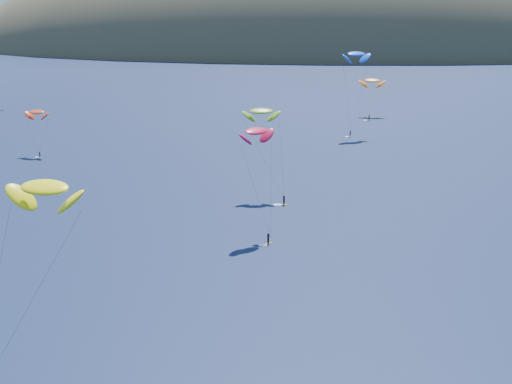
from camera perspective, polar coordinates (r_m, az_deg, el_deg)
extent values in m
ellipsoid|color=#3D3526|center=(604.93, 5.45, 10.23)|extent=(600.00, 300.00, 210.00)
ellipsoid|color=#3D3526|center=(651.51, -9.06, 10.97)|extent=(340.00, 240.00, 120.00)
cube|color=orange|center=(203.48, -16.89, 2.66)|extent=(1.29, 0.64, 0.07)
cylinder|color=black|center=(203.31, -16.91, 2.88)|extent=(0.29, 0.29, 1.33)
sphere|color=#8C6047|center=(203.15, -16.93, 3.09)|extent=(0.22, 0.22, 0.22)
ellipsoid|color=red|center=(206.04, -17.14, 6.14)|extent=(7.67, 4.85, 3.96)
ellipsoid|color=#FFF60F|center=(79.64, -16.56, 0.36)|extent=(9.50, 5.97, 4.91)
cube|color=orange|center=(151.15, 2.25, -1.01)|extent=(1.67, 0.66, 0.09)
cylinder|color=black|center=(150.86, 2.25, -0.64)|extent=(0.38, 0.38, 1.74)
sphere|color=#8C6047|center=(150.58, 2.25, -0.27)|extent=(0.29, 0.29, 0.29)
ellipsoid|color=#78B11F|center=(156.22, 0.43, 6.50)|extent=(8.16, 4.53, 4.34)
cube|color=orange|center=(225.78, 7.53, 4.43)|extent=(1.45, 1.09, 0.08)
cylinder|color=black|center=(225.61, 7.54, 4.66)|extent=(0.34, 0.34, 1.54)
sphere|color=#8C6047|center=(225.44, 7.55, 4.88)|extent=(0.26, 0.26, 0.26)
ellipsoid|color=blue|center=(227.02, 8.04, 10.89)|extent=(10.48, 8.68, 5.33)
cube|color=orange|center=(127.81, 0.98, -4.15)|extent=(1.42, 1.47, 0.09)
cylinder|color=black|center=(127.47, 0.98, -3.73)|extent=(0.37, 0.37, 1.70)
sphere|color=#8C6047|center=(127.15, 0.99, -3.31)|extent=(0.28, 0.28, 0.28)
ellipsoid|color=red|center=(130.23, 0.01, 4.90)|extent=(7.86, 8.07, 4.29)
cube|color=orange|center=(255.79, 9.02, 5.68)|extent=(1.57, 0.60, 0.08)
cylinder|color=black|center=(255.63, 9.03, 5.90)|extent=(0.36, 0.36, 1.64)
sphere|color=#8C6047|center=(255.47, 9.04, 6.11)|extent=(0.28, 0.28, 0.28)
ellipsoid|color=orange|center=(265.53, 9.28, 8.81)|extent=(9.31, 5.04, 4.99)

